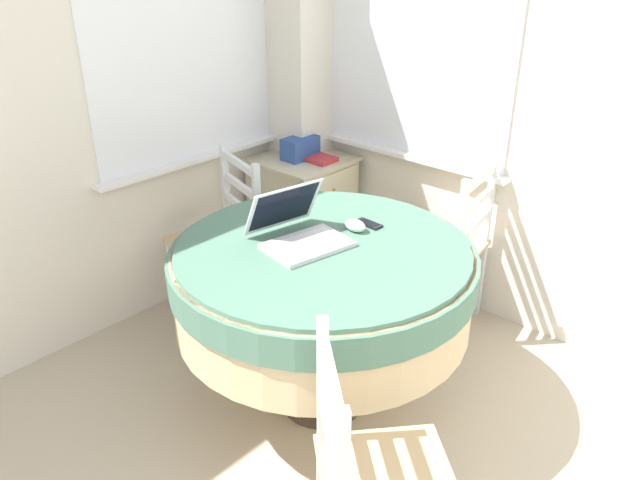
# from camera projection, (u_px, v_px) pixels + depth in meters

# --- Properties ---
(corner_room_shell) EXTENTS (4.61, 4.97, 2.55)m
(corner_room_shell) POSITION_uv_depth(u_px,v_px,m) (335.00, 100.00, 2.36)
(corner_room_shell) COLOR silver
(corner_room_shell) RESTS_ON ground_plane
(round_dining_table) EXTENTS (1.20, 1.20, 0.76)m
(round_dining_table) POSITION_uv_depth(u_px,v_px,m) (323.00, 280.00, 2.47)
(round_dining_table) COLOR #4C3D2D
(round_dining_table) RESTS_ON ground_plane
(laptop) EXTENTS (0.37, 0.37, 0.21)m
(laptop) POSITION_uv_depth(u_px,v_px,m) (299.00, 231.00, 2.41)
(laptop) COLOR silver
(laptop) RESTS_ON round_dining_table
(computer_mouse) EXTENTS (0.06, 0.09, 0.05)m
(computer_mouse) POSITION_uv_depth(u_px,v_px,m) (355.00, 225.00, 2.51)
(computer_mouse) COLOR white
(computer_mouse) RESTS_ON round_dining_table
(cell_phone) EXTENTS (0.06, 0.12, 0.01)m
(cell_phone) POSITION_uv_depth(u_px,v_px,m) (369.00, 224.00, 2.57)
(cell_phone) COLOR black
(cell_phone) RESTS_ON round_dining_table
(dining_chair_near_back_window) EXTENTS (0.49, 0.52, 0.88)m
(dining_chair_near_back_window) POSITION_uv_depth(u_px,v_px,m) (221.00, 242.00, 3.17)
(dining_chair_near_back_window) COLOR tan
(dining_chair_near_back_window) RESTS_ON ground_plane
(dining_chair_near_right_window) EXTENTS (0.48, 0.45, 0.88)m
(dining_chair_near_right_window) POSITION_uv_depth(u_px,v_px,m) (447.00, 249.00, 3.10)
(dining_chair_near_right_window) COLOR tan
(dining_chair_near_right_window) RESTS_ON ground_plane
(corner_cabinet) EXTENTS (0.49, 0.50, 0.69)m
(corner_cabinet) POSITION_uv_depth(u_px,v_px,m) (303.00, 213.00, 3.72)
(corner_cabinet) COLOR beige
(corner_cabinet) RESTS_ON ground_plane
(storage_box) EXTENTS (0.21, 0.12, 0.12)m
(storage_box) POSITION_uv_depth(u_px,v_px,m) (300.00, 148.00, 3.54)
(storage_box) COLOR #2D4C93
(storage_box) RESTS_ON corner_cabinet
(book_on_cabinet) EXTENTS (0.14, 0.19, 0.02)m
(book_on_cabinet) POSITION_uv_depth(u_px,v_px,m) (318.00, 158.00, 3.53)
(book_on_cabinet) COLOR #BC3338
(book_on_cabinet) RESTS_ON corner_cabinet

